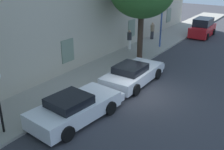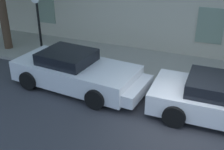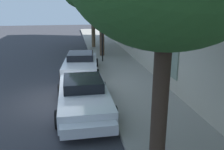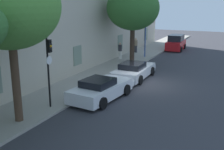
# 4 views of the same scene
# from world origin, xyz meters

# --- Properties ---
(ground_plane) EXTENTS (80.00, 80.00, 0.00)m
(ground_plane) POSITION_xyz_m (0.00, 0.00, 0.00)
(ground_plane) COLOR #333338
(sidewalk) EXTENTS (60.00, 3.28, 0.14)m
(sidewalk) POSITION_xyz_m (0.00, 3.92, 0.07)
(sidewalk) COLOR gray
(sidewalk) RESTS_ON ground
(building_facade) EXTENTS (41.02, 3.62, 11.24)m
(building_facade) POSITION_xyz_m (0.00, 7.11, 5.64)
(building_facade) COLOR #BCB29E
(building_facade) RESTS_ON ground
(sportscar_red_lead) EXTENTS (5.03, 2.50, 1.30)m
(sportscar_red_lead) POSITION_xyz_m (-3.94, 1.28, 0.59)
(sportscar_red_lead) COLOR white
(sportscar_red_lead) RESTS_ON ground
(sportscar_yellow_flank) EXTENTS (5.05, 2.27, 1.26)m
(sportscar_yellow_flank) POSITION_xyz_m (1.27, 1.22, 0.58)
(sportscar_yellow_flank) COLOR white
(sportscar_yellow_flank) RESTS_ON ground
(hatchback_parked) EXTENTS (4.01, 2.01, 1.84)m
(hatchback_parked) POSITION_xyz_m (15.37, 1.33, 0.84)
(hatchback_parked) COLOR red
(hatchback_parked) RESTS_ON ground
(tree_midblock) EXTENTS (4.62, 4.62, 6.92)m
(tree_midblock) POSITION_xyz_m (5.11, 2.97, 5.11)
(tree_midblock) COLOR #38281E
(tree_midblock) RESTS_ON sidewalk
(tree_far_end) EXTENTS (4.50, 4.50, 7.26)m
(tree_far_end) POSITION_xyz_m (-8.89, 3.24, 5.46)
(tree_far_end) COLOR #473323
(tree_far_end) RESTS_ON sidewalk
(traffic_light) EXTENTS (0.44, 0.36, 3.78)m
(traffic_light) POSITION_xyz_m (-6.79, 2.93, 2.71)
(traffic_light) COLOR black
(traffic_light) RESTS_ON sidewalk
(street_lamp) EXTENTS (0.44, 1.42, 5.53)m
(street_lamp) POSITION_xyz_m (8.94, 2.63, 3.97)
(street_lamp) COLOR #3F5999
(street_lamp) RESTS_ON sidewalk
(pedestrian_admiring) EXTENTS (0.52, 0.52, 1.64)m
(pedestrian_admiring) POSITION_xyz_m (6.85, 4.93, 0.97)
(pedestrian_admiring) COLOR silver
(pedestrian_admiring) RESTS_ON sidewalk
(pedestrian_strolling) EXTENTS (0.55, 0.55, 1.60)m
(pedestrian_strolling) POSITION_xyz_m (10.99, 4.84, 0.94)
(pedestrian_strolling) COLOR #333338
(pedestrian_strolling) RESTS_ON sidewalk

